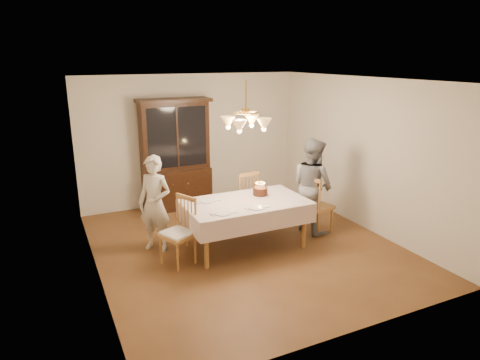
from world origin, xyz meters
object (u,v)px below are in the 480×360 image
elderly_woman (155,204)px  china_hutch (176,157)px  dining_table (245,206)px  chair_far_side (243,200)px  birthday_cake (260,192)px

elderly_woman → china_hutch: bearing=109.3°
dining_table → chair_far_side: chair_far_side is taller
chair_far_side → birthday_cake: chair_far_side is taller
china_hutch → elderly_woman: bearing=-116.7°
dining_table → elderly_woman: size_ratio=1.27×
elderly_woman → chair_far_side: bearing=58.3°
china_hutch → elderly_woman: china_hutch is taller
chair_far_side → birthday_cake: size_ratio=3.33×
dining_table → chair_far_side: bearing=66.1°
dining_table → china_hutch: 2.32m
dining_table → elderly_woman: (-1.30, 0.51, 0.07)m
birthday_cake → china_hutch: bearing=109.6°
chair_far_side → dining_table: bearing=-113.9°
chair_far_side → birthday_cake: bearing=-94.4°
china_hutch → birthday_cake: bearing=-70.4°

